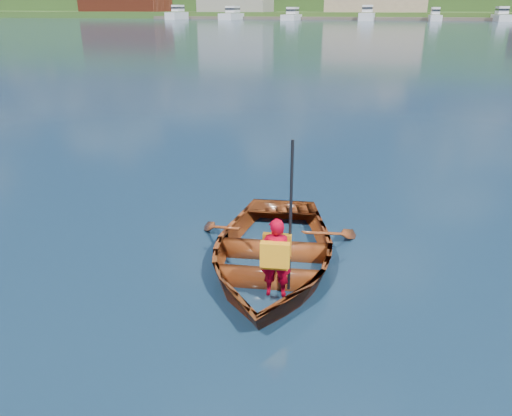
{
  "coord_description": "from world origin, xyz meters",
  "views": [
    {
      "loc": [
        0.06,
        -5.68,
        3.33
      ],
      "look_at": [
        -1.46,
        0.3,
        0.84
      ],
      "focal_mm": 35.0,
      "sensor_mm": 36.0,
      "label": 1
    }
  ],
  "objects_px": {
    "rowboat": "(271,252)",
    "child_paddler": "(276,256)",
    "marina_yachts": "(427,15)",
    "dock": "(418,19)"
  },
  "relations": [
    {
      "from": "rowboat",
      "to": "child_paddler",
      "type": "bearing_deg",
      "value": -73.84
    },
    {
      "from": "dock",
      "to": "child_paddler",
      "type": "bearing_deg",
      "value": -93.14
    },
    {
      "from": "child_paddler",
      "to": "marina_yachts",
      "type": "distance_m",
      "value": 144.27
    },
    {
      "from": "child_paddler",
      "to": "marina_yachts",
      "type": "bearing_deg",
      "value": 85.9
    },
    {
      "from": "rowboat",
      "to": "marina_yachts",
      "type": "distance_m",
      "value": 143.42
    },
    {
      "from": "dock",
      "to": "marina_yachts",
      "type": "bearing_deg",
      "value": -65.14
    },
    {
      "from": "child_paddler",
      "to": "dock",
      "type": "xyz_separation_m",
      "value": [
        8.14,
        148.57,
        -0.22
      ]
    },
    {
      "from": "rowboat",
      "to": "child_paddler",
      "type": "relative_size",
      "value": 2.01
    },
    {
      "from": "rowboat",
      "to": "child_paddler",
      "type": "height_order",
      "value": "child_paddler"
    },
    {
      "from": "marina_yachts",
      "to": "dock",
      "type": "bearing_deg",
      "value": 114.86
    }
  ]
}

